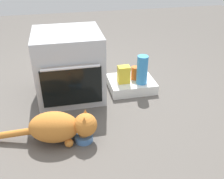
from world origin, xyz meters
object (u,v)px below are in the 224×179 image
at_px(oven, 69,65).
at_px(pantry_cabinet, 131,84).
at_px(water_bottle, 142,70).
at_px(sauce_jar, 135,73).
at_px(food_bowl, 84,137).
at_px(cat, 60,127).
at_px(snack_bag, 124,74).

xyz_separation_m(oven, pantry_cabinet, (0.64, -0.01, -0.28)).
relative_size(water_bottle, sauce_jar, 2.14).
bearing_deg(food_bowl, sauce_jar, 49.25).
xyz_separation_m(pantry_cabinet, cat, (-0.77, -0.69, 0.09)).
xyz_separation_m(cat, sauce_jar, (0.81, 0.70, 0.04)).
bearing_deg(food_bowl, oven, 93.19).
relative_size(food_bowl, cat, 0.18).
height_order(food_bowl, snack_bag, snack_bag).
distance_m(oven, cat, 0.74).
bearing_deg(snack_bag, water_bottle, -17.66).
height_order(food_bowl, cat, cat).
distance_m(water_bottle, snack_bag, 0.19).
bearing_deg(cat, sauce_jar, 52.05).
bearing_deg(food_bowl, snack_bag, 53.97).
xyz_separation_m(water_bottle, sauce_jar, (-0.04, 0.10, -0.08)).
bearing_deg(food_bowl, pantry_cabinet, 50.74).
distance_m(snack_bag, sauce_jar, 0.14).
bearing_deg(pantry_cabinet, snack_bag, -157.57).
relative_size(food_bowl, sauce_jar, 1.03).
xyz_separation_m(pantry_cabinet, snack_bag, (-0.09, -0.04, 0.14)).
distance_m(cat, snack_bag, 0.94).
height_order(oven, cat, oven).
bearing_deg(sauce_jar, food_bowl, -130.75).
height_order(food_bowl, sauce_jar, sauce_jar).
distance_m(cat, sauce_jar, 1.07).
relative_size(food_bowl, snack_bag, 0.80).
xyz_separation_m(food_bowl, sauce_jar, (0.63, 0.74, 0.14)).
relative_size(oven, food_bowl, 4.61).
bearing_deg(pantry_cabinet, food_bowl, -129.26).
bearing_deg(water_bottle, pantry_cabinet, 130.80).
xyz_separation_m(oven, food_bowl, (0.04, -0.74, -0.30)).
distance_m(water_bottle, sauce_jar, 0.14).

